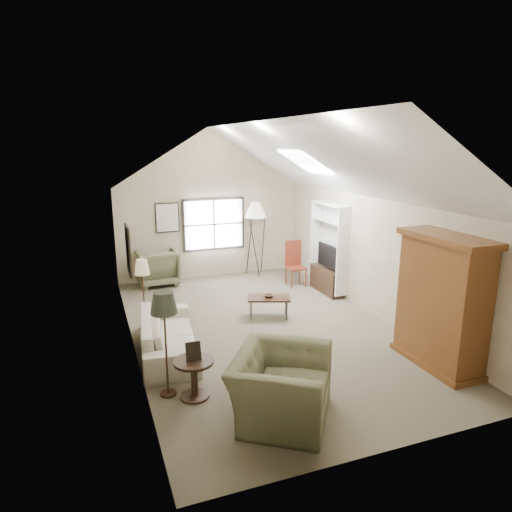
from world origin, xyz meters
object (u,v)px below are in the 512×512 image
object	(u,v)px
side_chair	(296,264)
armoire	(442,302)
sofa	(168,334)
armchair_far	(157,267)
coffee_table	(269,307)
side_table	(194,379)
armchair_near	(281,386)

from	to	relation	value
side_chair	armoire	bearing A→B (deg)	-84.27
sofa	armchair_far	world-z (taller)	armchair_far
coffee_table	sofa	bearing A→B (deg)	-158.04
sofa	coffee_table	world-z (taller)	sofa
coffee_table	side_chair	world-z (taller)	side_chair
armoire	side_table	size ratio (longest dim) A/B	3.78
armoire	coffee_table	distance (m)	3.56
armchair_near	armchair_far	distance (m)	6.62
side_table	side_chair	size ratio (longest dim) A/B	0.50
sofa	armchair_near	distance (m)	2.71
side_chair	armchair_near	bearing A→B (deg)	-115.89
sofa	side_table	distance (m)	1.60
sofa	coffee_table	bearing A→B (deg)	-61.80
side_table	side_chair	xyz separation A→B (m)	(3.67, 4.33, 0.29)
sofa	armchair_near	size ratio (longest dim) A/B	1.67
side_table	armoire	bearing A→B (deg)	-5.67
side_table	coffee_table	bearing A→B (deg)	49.15
armchair_far	coffee_table	xyz separation A→B (m)	(1.85, -3.18, -0.24)
armoire	armchair_far	bearing A→B (deg)	121.22
armchair_near	sofa	bearing A→B (deg)	58.18
coffee_table	side_table	world-z (taller)	side_table
coffee_table	side_table	xyz separation A→B (m)	(-2.18, -2.52, 0.06)
armchair_far	side_table	world-z (taller)	armchair_far
armoire	armchair_near	distance (m)	3.16
coffee_table	side_table	bearing A→B (deg)	-130.85
armoire	coffee_table	size ratio (longest dim) A/B	2.48
armchair_near	side_chair	distance (m)	5.87
coffee_table	side_table	distance (m)	3.33
sofa	armoire	bearing A→B (deg)	-109.62
armoire	side_chair	distance (m)	4.77
armoire	sofa	size ratio (longest dim) A/B	0.95
armchair_near	armchair_far	size ratio (longest dim) A/B	1.36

